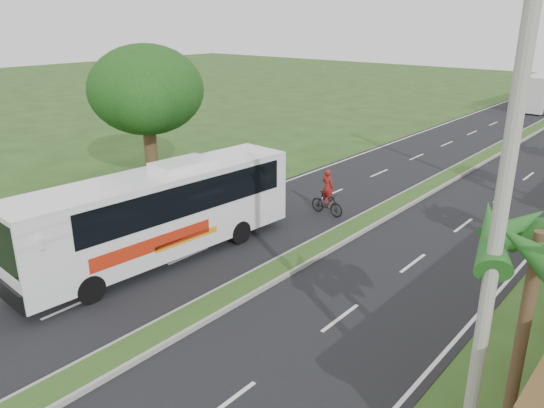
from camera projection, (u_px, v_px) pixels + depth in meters
The scene contains 9 objects.
ground at pixel (138, 349), 14.87m from camera, with size 180.00×180.00×0.00m, color #2B4318.
road_asphalt at pixel (435, 185), 29.32m from camera, with size 14.00×160.00×0.02m, color black.
median_strip at pixel (435, 183), 29.29m from camera, with size 1.20×160.00×0.18m.
lane_edge_left at pixel (334, 164), 33.37m from camera, with size 0.12×160.00×0.01m, color silver.
palm_verge_a at pixel (539, 244), 10.01m from camera, with size 2.40×2.40×5.45m.
shade_tree at pixel (145, 93), 27.75m from camera, with size 6.30×6.00×7.54m.
utility_pole_a at pixel (502, 206), 9.28m from camera, with size 1.60×0.28×11.00m.
coach_bus_main at pixel (161, 209), 19.78m from camera, with size 3.09×11.47×3.67m.
motorcyclist at pixel (327, 199), 24.65m from camera, with size 1.84×0.63×2.20m.
Camera 1 is at (11.01, -7.28, 8.81)m, focal length 35.00 mm.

